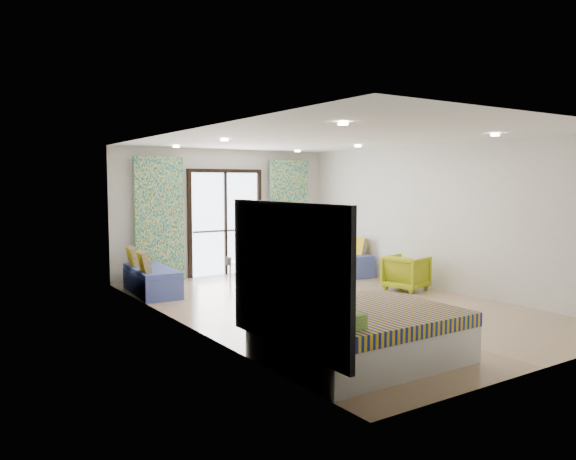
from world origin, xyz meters
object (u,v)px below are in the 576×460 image
coffee_table (246,264)px  daybed_right (340,262)px  bed (359,334)px  daybed_left (151,279)px  armchair (406,271)px

coffee_table → daybed_right: bearing=-9.3°
bed → daybed_right: (3.59, 4.80, -0.04)m
daybed_left → daybed_right: daybed_left is taller
bed → daybed_left: size_ratio=1.19×
daybed_left → daybed_right: size_ratio=1.02×
daybed_left → armchair: daybed_left is taller
daybed_left → daybed_right: bearing=2.8°
daybed_right → armchair: daybed_right is taller
bed → coffee_table: 5.35m
bed → daybed_right: size_ratio=1.22×
daybed_left → coffee_table: (2.07, 0.20, 0.09)m
coffee_table → armchair: armchair is taller
daybed_right → coffee_table: size_ratio=2.48×
daybed_left → daybed_right: (4.23, -0.15, -0.00)m
bed → daybed_left: bearing=97.3°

